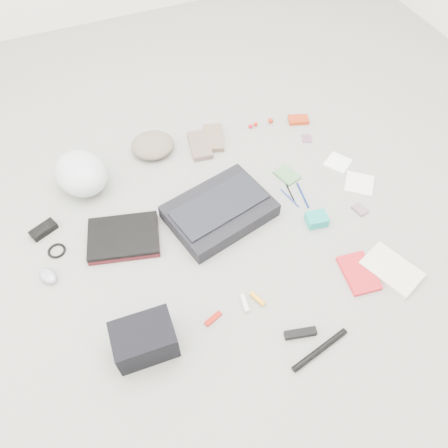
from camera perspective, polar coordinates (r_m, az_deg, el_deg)
name	(u,v)px	position (r m, az deg, el deg)	size (l,w,h in m)	color
ground_plane	(224,230)	(1.98, 0.00, -0.85)	(4.00, 4.00, 0.00)	gray
messenger_bag	(220,211)	(2.00, -0.58, 1.71)	(0.46, 0.32, 0.08)	black
bag_flap	(220,205)	(1.97, -0.59, 2.50)	(0.43, 0.20, 0.01)	black
laptop_sleeve	(124,238)	(2.00, -12.92, -1.85)	(0.31, 0.23, 0.02)	#52161C
laptop	(123,236)	(1.98, -13.03, -1.51)	(0.31, 0.23, 0.02)	black
bike_helmet	(81,173)	(2.20, -18.17, 6.35)	(0.23, 0.29, 0.18)	silver
beanie	(153,145)	(2.32, -9.31, 10.14)	(0.22, 0.21, 0.08)	#726553
mitten_left	(200,145)	(2.33, -3.16, 10.23)	(0.10, 0.20, 0.03)	#775F55
mitten_right	(214,138)	(2.37, -1.38, 11.18)	(0.10, 0.19, 0.03)	#7A6651
power_brick	(44,230)	(2.13, -22.51, -0.70)	(0.12, 0.05, 0.03)	black
cable_coil	(57,251)	(2.05, -21.01, -3.28)	(0.08, 0.08, 0.01)	black
mouse	(48,275)	(1.98, -22.01, -6.25)	(0.06, 0.10, 0.04)	#9695A1
camera_bag	(145,340)	(1.68, -10.34, -14.64)	(0.22, 0.16, 0.15)	black
multitool	(213,319)	(1.76, -1.43, -12.25)	(0.08, 0.02, 0.01)	#9B0F04
toiletry_tube_white	(245,303)	(1.79, 2.73, -10.28)	(0.02, 0.02, 0.08)	silver
toiletry_tube_orange	(257,299)	(1.80, 4.38, -9.70)	(0.02, 0.02, 0.07)	orange
u_lock	(300,333)	(1.76, 9.95, -13.87)	(0.13, 0.03, 0.03)	black
bike_pump	(320,350)	(1.75, 12.42, -15.76)	(0.02, 0.02, 0.26)	black
book_red	(359,273)	(1.94, 17.19, -6.15)	(0.13, 0.19, 0.02)	red
book_white	(391,270)	(1.99, 21.03, -5.58)	(0.16, 0.23, 0.02)	beige
notepad	(287,175)	(2.21, 8.23, 6.35)	(0.09, 0.12, 0.01)	#4C814C
pen_blue	(290,198)	(2.12, 8.59, 3.40)	(0.01, 0.01, 0.14)	navy
pen_black	(291,194)	(2.14, 8.75, 3.85)	(0.01, 0.01, 0.13)	black
pen_navy	(303,195)	(2.14, 10.24, 3.73)	(0.01, 0.01, 0.16)	navy
accordion_wallet	(317,219)	(2.04, 12.02, 0.60)	(0.09, 0.07, 0.05)	#16A393
card_deck	(360,209)	(2.15, 17.29, 1.84)	(0.05, 0.07, 0.01)	gray
napkin_top	(338,163)	(2.33, 14.65, 7.78)	(0.11, 0.11, 0.01)	white
napkin_bottom	(359,183)	(2.26, 17.26, 5.08)	(0.13, 0.13, 0.01)	white
lollipop_a	(251,126)	(2.45, 3.49, 12.62)	(0.02, 0.02, 0.02)	red
lollipop_b	(256,124)	(2.46, 4.15, 12.87)	(0.02, 0.02, 0.02)	red
lollipop_c	(271,121)	(2.49, 6.10, 13.28)	(0.03, 0.03, 0.03)	#B42714
altoids_tin	(298,120)	(2.52, 9.68, 13.27)	(0.11, 0.07, 0.02)	#BA3513
stamp_sheet	(307,139)	(2.43, 10.74, 10.91)	(0.05, 0.06, 0.00)	#83536A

